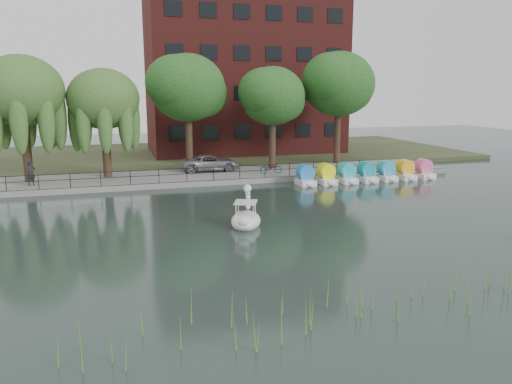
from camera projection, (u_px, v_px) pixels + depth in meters
name	position (u px, v px, depth m)	size (l,w,h in m)	color
ground_plane	(270.00, 234.00, 24.63)	(120.00, 120.00, 0.00)	#364944
promenade	(207.00, 176.00, 39.59)	(40.00, 6.00, 0.40)	gray
kerb	(214.00, 183.00, 36.82)	(40.00, 0.25, 0.40)	gray
land_strip	(181.00, 155.00, 52.72)	(60.00, 22.00, 0.36)	#47512D
railing	(214.00, 170.00, 36.82)	(32.00, 0.05, 1.00)	black
apartment_building	(244.00, 66.00, 52.78)	(20.00, 10.07, 18.00)	#4C1E16
willow_left	(21.00, 91.00, 35.04)	(5.88, 5.88, 9.01)	#473323
willow_mid	(103.00, 99.00, 37.18)	(5.32, 5.32, 8.15)	#473323
broadleaf_center	(188.00, 88.00, 39.78)	(6.00, 6.00, 9.25)	#473323
broadleaf_right	(273.00, 97.00, 41.42)	(5.40, 5.40, 8.32)	#473323
broadleaf_far	(339.00, 84.00, 43.98)	(6.30, 6.30, 9.71)	#473323
minivan	(210.00, 161.00, 40.97)	(5.49, 2.52, 1.53)	gray
bicycle	(271.00, 167.00, 39.74)	(1.72, 0.60, 1.00)	gray
pedestrian	(31.00, 171.00, 34.67)	(0.71, 0.48, 1.98)	black
swan_boat	(246.00, 217.00, 26.04)	(2.33, 2.83, 2.06)	white
pedal_boat_row	(367.00, 174.00, 38.45)	(11.35, 1.70, 1.40)	white
reed_bank	(420.00, 292.00, 16.16)	(24.00, 2.40, 1.20)	#669938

